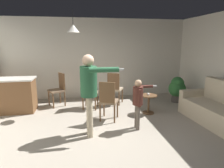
{
  "coord_description": "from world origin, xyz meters",
  "views": [
    {
      "loc": [
        -0.57,
        -3.43,
        1.91
      ],
      "look_at": [
        0.13,
        0.63,
        1.0
      ],
      "focal_mm": 30.47,
      "sensor_mm": 36.0,
      "label": 1
    }
  ],
  "objects_px": {
    "dining_chair_centre_back": "(59,88)",
    "dining_chair_spare": "(115,87)",
    "side_table_by_couch": "(149,102)",
    "person_adult": "(90,87)",
    "kitchen_counter": "(12,95)",
    "dining_chair_by_counter": "(108,99)",
    "person_child": "(138,99)",
    "potted_plant_corner": "(177,88)",
    "couch_floral": "(218,110)",
    "dining_chair_near_wall": "(88,90)",
    "spare_remote_on_table": "(148,94)"
  },
  "relations": [
    {
      "from": "person_adult",
      "to": "couch_floral",
      "type": "bearing_deg",
      "value": 92.17
    },
    {
      "from": "dining_chair_near_wall",
      "to": "spare_remote_on_table",
      "type": "xyz_separation_m",
      "value": [
        1.6,
        -0.68,
        -0.01
      ]
    },
    {
      "from": "side_table_by_couch",
      "to": "dining_chair_by_counter",
      "type": "bearing_deg",
      "value": -165.2
    },
    {
      "from": "person_child",
      "to": "dining_chair_centre_back",
      "type": "relative_size",
      "value": 1.13
    },
    {
      "from": "dining_chair_by_counter",
      "to": "dining_chair_near_wall",
      "type": "xyz_separation_m",
      "value": [
        -0.45,
        1.01,
        0.0
      ]
    },
    {
      "from": "kitchen_counter",
      "to": "dining_chair_by_counter",
      "type": "xyz_separation_m",
      "value": [
        2.54,
        -1.05,
        0.07
      ]
    },
    {
      "from": "side_table_by_couch",
      "to": "person_adult",
      "type": "xyz_separation_m",
      "value": [
        -1.64,
        -0.99,
        0.72
      ]
    },
    {
      "from": "dining_chair_near_wall",
      "to": "dining_chair_by_counter",
      "type": "bearing_deg",
      "value": 39.48
    },
    {
      "from": "dining_chair_by_counter",
      "to": "kitchen_counter",
      "type": "bearing_deg",
      "value": -179.85
    },
    {
      "from": "couch_floral",
      "to": "spare_remote_on_table",
      "type": "xyz_separation_m",
      "value": [
        -1.43,
        0.89,
        0.21
      ]
    },
    {
      "from": "side_table_by_couch",
      "to": "spare_remote_on_table",
      "type": "distance_m",
      "value": 0.21
    },
    {
      "from": "dining_chair_near_wall",
      "to": "dining_chair_centre_back",
      "type": "height_order",
      "value": "same"
    },
    {
      "from": "person_adult",
      "to": "potted_plant_corner",
      "type": "height_order",
      "value": "person_adult"
    },
    {
      "from": "dining_chair_near_wall",
      "to": "dining_chair_spare",
      "type": "bearing_deg",
      "value": 121.25
    },
    {
      "from": "person_child",
      "to": "spare_remote_on_table",
      "type": "bearing_deg",
      "value": 147.95
    },
    {
      "from": "kitchen_counter",
      "to": "person_adult",
      "type": "bearing_deg",
      "value": -40.04
    },
    {
      "from": "person_child",
      "to": "couch_floral",
      "type": "bearing_deg",
      "value": 90.34
    },
    {
      "from": "kitchen_counter",
      "to": "person_adult",
      "type": "height_order",
      "value": "person_adult"
    },
    {
      "from": "couch_floral",
      "to": "potted_plant_corner",
      "type": "xyz_separation_m",
      "value": [
        -0.15,
        1.7,
        0.12
      ]
    },
    {
      "from": "couch_floral",
      "to": "dining_chair_by_counter",
      "type": "xyz_separation_m",
      "value": [
        -2.58,
        0.57,
        0.21
      ]
    },
    {
      "from": "couch_floral",
      "to": "dining_chair_centre_back",
      "type": "xyz_separation_m",
      "value": [
        -3.89,
        1.98,
        0.21
      ]
    },
    {
      "from": "spare_remote_on_table",
      "to": "dining_chair_centre_back",
      "type": "bearing_deg",
      "value": 156.2
    },
    {
      "from": "couch_floral",
      "to": "dining_chair_centre_back",
      "type": "relative_size",
      "value": 1.86
    },
    {
      "from": "person_adult",
      "to": "dining_chair_by_counter",
      "type": "bearing_deg",
      "value": 144.95
    },
    {
      "from": "couch_floral",
      "to": "dining_chair_spare",
      "type": "height_order",
      "value": "same"
    },
    {
      "from": "dining_chair_centre_back",
      "to": "spare_remote_on_table",
      "type": "bearing_deg",
      "value": -141.92
    },
    {
      "from": "dining_chair_by_counter",
      "to": "spare_remote_on_table",
      "type": "bearing_deg",
      "value": 38.51
    },
    {
      "from": "dining_chair_near_wall",
      "to": "dining_chair_spare",
      "type": "relative_size",
      "value": 1.0
    },
    {
      "from": "side_table_by_couch",
      "to": "dining_chair_near_wall",
      "type": "height_order",
      "value": "dining_chair_near_wall"
    },
    {
      "from": "dining_chair_spare",
      "to": "potted_plant_corner",
      "type": "relative_size",
      "value": 1.21
    },
    {
      "from": "couch_floral",
      "to": "side_table_by_couch",
      "type": "bearing_deg",
      "value": 54.24
    },
    {
      "from": "person_child",
      "to": "dining_chair_centre_back",
      "type": "xyz_separation_m",
      "value": [
        -1.9,
        1.97,
        -0.15
      ]
    },
    {
      "from": "couch_floral",
      "to": "person_adult",
      "type": "height_order",
      "value": "person_adult"
    },
    {
      "from": "couch_floral",
      "to": "dining_chair_near_wall",
      "type": "bearing_deg",
      "value": 58.38
    },
    {
      "from": "kitchen_counter",
      "to": "potted_plant_corner",
      "type": "bearing_deg",
      "value": 0.94
    },
    {
      "from": "couch_floral",
      "to": "person_child",
      "type": "relative_size",
      "value": 1.65
    },
    {
      "from": "couch_floral",
      "to": "dining_chair_spare",
      "type": "bearing_deg",
      "value": 46.17
    },
    {
      "from": "side_table_by_couch",
      "to": "dining_chair_centre_back",
      "type": "distance_m",
      "value": 2.72
    },
    {
      "from": "person_adult",
      "to": "potted_plant_corner",
      "type": "bearing_deg",
      "value": 122.01
    },
    {
      "from": "side_table_by_couch",
      "to": "potted_plant_corner",
      "type": "distance_m",
      "value": 1.52
    },
    {
      "from": "kitchen_counter",
      "to": "side_table_by_couch",
      "type": "height_order",
      "value": "kitchen_counter"
    },
    {
      "from": "kitchen_counter",
      "to": "side_table_by_couch",
      "type": "distance_m",
      "value": 3.77
    },
    {
      "from": "dining_chair_centre_back",
      "to": "dining_chair_spare",
      "type": "xyz_separation_m",
      "value": [
        1.7,
        -0.16,
        0.0
      ]
    },
    {
      "from": "person_child",
      "to": "dining_chair_centre_back",
      "type": "bearing_deg",
      "value": -135.45
    },
    {
      "from": "dining_chair_spare",
      "to": "potted_plant_corner",
      "type": "height_order",
      "value": "dining_chair_spare"
    },
    {
      "from": "side_table_by_couch",
      "to": "person_adult",
      "type": "height_order",
      "value": "person_adult"
    },
    {
      "from": "person_child",
      "to": "dining_chair_by_counter",
      "type": "distance_m",
      "value": 0.82
    },
    {
      "from": "person_child",
      "to": "spare_remote_on_table",
      "type": "xyz_separation_m",
      "value": [
        0.57,
        0.88,
        -0.16
      ]
    },
    {
      "from": "potted_plant_corner",
      "to": "side_table_by_couch",
      "type": "bearing_deg",
      "value": -146.87
    },
    {
      "from": "couch_floral",
      "to": "potted_plant_corner",
      "type": "height_order",
      "value": "couch_floral"
    }
  ]
}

